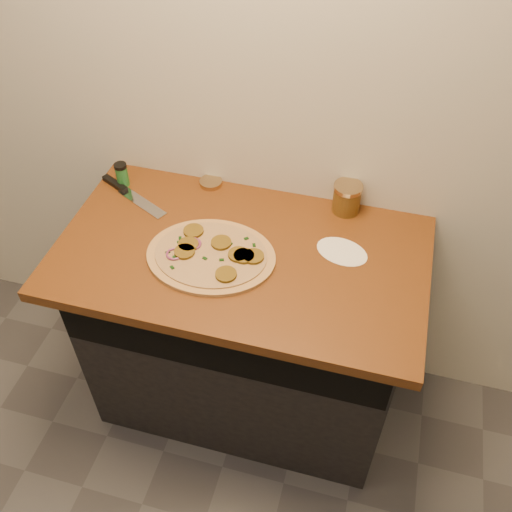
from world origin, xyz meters
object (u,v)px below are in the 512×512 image
(pizza, at_px, (211,255))
(spice_shaker, at_px, (122,174))
(chefs_knife, at_px, (127,192))
(salsa_jar, at_px, (347,198))

(pizza, xyz_separation_m, spice_shaker, (-0.43, 0.27, 0.04))
(pizza, xyz_separation_m, chefs_knife, (-0.39, 0.22, -0.00))
(pizza, bearing_deg, chefs_knife, 150.15)
(spice_shaker, bearing_deg, chefs_knife, -52.59)
(pizza, height_order, salsa_jar, salsa_jar)
(spice_shaker, bearing_deg, pizza, -32.40)
(chefs_knife, xyz_separation_m, salsa_jar, (0.77, 0.12, 0.05))
(salsa_jar, xyz_separation_m, spice_shaker, (-0.80, -0.07, -0.01))
(spice_shaker, bearing_deg, salsa_jar, 5.04)
(chefs_knife, xyz_separation_m, spice_shaker, (-0.04, 0.05, 0.04))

